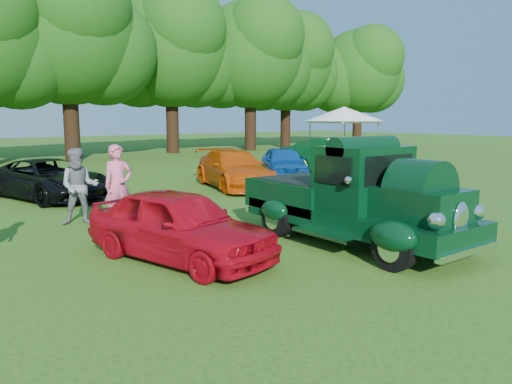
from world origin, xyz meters
TOP-DOWN VIEW (x-y plane):
  - ground at (0.00, 0.00)m, footprint 120.00×120.00m
  - hero_pickup at (0.69, -0.17)m, footprint 2.41×5.19m
  - red_convertible at (-2.80, 0.87)m, footprint 2.49×4.15m
  - back_car_black at (-2.75, 9.47)m, footprint 3.22×4.98m
  - back_car_orange at (3.40, 8.00)m, footprint 3.08×5.06m
  - back_car_blue at (6.38, 8.71)m, footprint 3.49×4.30m
  - back_car_green at (9.76, 9.05)m, footprint 4.49×4.95m
  - spectator_pink at (-2.52, 4.35)m, footprint 0.74×0.50m
  - spectator_grey at (-3.21, 5.09)m, footprint 1.11×1.01m
  - canopy_tent at (13.13, 11.64)m, footprint 4.48×4.48m

SIDE VIEW (x-z plane):
  - ground at x=0.00m, z-range 0.00..0.00m
  - back_car_black at x=-2.75m, z-range 0.00..1.28m
  - red_convertible at x=-2.80m, z-range 0.00..1.32m
  - back_car_orange at x=3.40m, z-range 0.00..1.37m
  - back_car_blue at x=6.38m, z-range 0.00..1.38m
  - back_car_green at x=9.76m, z-range 0.00..1.64m
  - hero_pickup at x=0.69m, z-range -0.14..1.89m
  - spectator_grey at x=-3.21m, z-range 0.00..1.86m
  - spectator_pink at x=-2.52m, z-range 0.00..1.96m
  - canopy_tent at x=13.13m, z-range 1.15..4.28m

